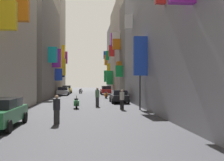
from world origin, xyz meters
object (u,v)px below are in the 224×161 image
object	(u,v)px
scooter_white	(107,91)
parked_car_yellow	(67,89)
pedestrian_near_right	(122,100)
parked_car_black	(119,96)
parked_car_silver	(63,91)
scooter_blue	(97,91)
scooter_silver	(81,91)
scooter_orange	(106,95)
traffic_light_near_corner	(140,75)
parked_car_red	(106,90)
parked_car_green	(0,112)
pedestrian_mid_street	(97,97)
pedestrian_crossing	(57,110)
scooter_green	(76,103)

from	to	relation	value
scooter_white	parked_car_yellow	bearing A→B (deg)	173.47
pedestrian_near_right	parked_car_black	bearing A→B (deg)	85.04
parked_car_silver	pedestrian_near_right	distance (m)	24.19
scooter_blue	scooter_silver	distance (m)	3.45
parked_car_silver	scooter_silver	size ratio (longest dim) A/B	2.26
parked_car_silver	pedestrian_near_right	size ratio (longest dim) A/B	2.48
scooter_silver	parked_car_black	bearing A→B (deg)	-78.08
parked_car_black	scooter_orange	world-z (taller)	parked_car_black
scooter_silver	pedestrian_near_right	distance (m)	29.78
parked_car_silver	scooter_blue	xyz separation A→B (m)	(6.02, 7.53, -0.28)
scooter_blue	scooter_orange	size ratio (longest dim) A/B	0.96
parked_car_black	scooter_orange	size ratio (longest dim) A/B	2.19
scooter_blue	traffic_light_near_corner	xyz separation A→B (m)	(2.37, -31.03, 2.39)
parked_car_red	parked_car_yellow	size ratio (longest dim) A/B	0.98
parked_car_black	scooter_white	bearing A→B (deg)	89.31
parked_car_green	scooter_silver	world-z (taller)	parked_car_green
parked_car_black	scooter_silver	size ratio (longest dim) A/B	2.36
pedestrian_mid_street	traffic_light_near_corner	size ratio (longest dim) A/B	0.42
traffic_light_near_corner	pedestrian_crossing	bearing A→B (deg)	-132.10
scooter_green	pedestrian_near_right	xyz separation A→B (m)	(3.79, -1.29, 0.36)
scooter_orange	traffic_light_near_corner	distance (m)	15.32
parked_car_black	pedestrian_mid_street	distance (m)	4.82
parked_car_green	parked_car_yellow	bearing A→B (deg)	89.56
parked_car_red	parked_car_black	size ratio (longest dim) A/B	1.01
scooter_blue	pedestrian_near_right	world-z (taller)	pedestrian_near_right
parked_car_silver	pedestrian_near_right	bearing A→B (deg)	-73.31
parked_car_red	scooter_white	xyz separation A→B (m)	(0.44, 4.47, -0.34)
scooter_orange	scooter_white	world-z (taller)	same
parked_car_silver	scooter_green	bearing A→B (deg)	-81.81
scooter_white	pedestrian_crossing	size ratio (longest dim) A/B	1.14
parked_car_silver	parked_car_yellow	bearing A→B (deg)	89.62
parked_car_silver	scooter_blue	distance (m)	9.64
scooter_white	pedestrian_crossing	world-z (taller)	pedestrian_crossing
parked_car_black	parked_car_yellow	size ratio (longest dim) A/B	0.97
parked_car_red	pedestrian_near_right	bearing A→B (deg)	-91.00
scooter_blue	parked_car_green	bearing A→B (deg)	-99.25
parked_car_yellow	scooter_orange	size ratio (longest dim) A/B	2.25
parked_car_black	scooter_white	world-z (taller)	parked_car_black
parked_car_yellow	scooter_orange	bearing A→B (deg)	-66.78
parked_car_red	parked_car_green	size ratio (longest dim) A/B	0.96
scooter_blue	scooter_green	xyz separation A→B (m)	(-2.87, -29.40, 0.00)
parked_car_yellow	traffic_light_near_corner	size ratio (longest dim) A/B	1.05
scooter_orange	scooter_white	size ratio (longest dim) A/B	1.08
parked_car_yellow	scooter_silver	distance (m)	2.84
parked_car_yellow	scooter_white	world-z (taller)	parked_car_yellow
parked_car_black	scooter_silver	bearing A→B (deg)	101.92
scooter_orange	parked_car_yellow	bearing A→B (deg)	113.22
parked_car_red	pedestrian_mid_street	distance (m)	22.05
scooter_green	traffic_light_near_corner	xyz separation A→B (m)	(5.24, -1.62, 2.39)
scooter_orange	traffic_light_near_corner	xyz separation A→B (m)	(1.72, -15.03, 2.39)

